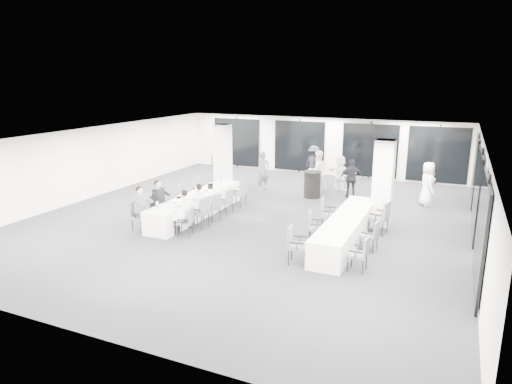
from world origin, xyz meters
TOP-DOWN VIEW (x-y plane):
  - room at (0.89, 1.11)m, footprint 14.04×16.04m
  - column_left at (-2.80, 3.20)m, footprint 0.60×0.60m
  - column_right at (4.20, 1.00)m, footprint 0.60×0.60m
  - banquet_table_main at (-1.83, -0.56)m, footprint 0.90×5.00m
  - banquet_table_side at (3.52, -0.99)m, footprint 0.90×5.00m
  - cocktail_table at (1.09, 3.49)m, footprint 0.76×0.76m
  - chair_main_left_near at (-2.66, -2.67)m, footprint 0.54×0.58m
  - chair_main_left_second at (-2.66, -1.77)m, footprint 0.56×0.59m
  - chair_main_left_mid at (-2.65, -0.93)m, footprint 0.48×0.52m
  - chair_main_left_fourth at (-2.66, -0.11)m, footprint 0.51×0.56m
  - chair_main_left_far at (-2.66, 0.98)m, footprint 0.55×0.59m
  - chair_main_right_near at (-1.00, -2.49)m, footprint 0.53×0.55m
  - chair_main_right_second at (-0.99, -1.66)m, footprint 0.53×0.59m
  - chair_main_right_mid at (-1.00, -0.87)m, footprint 0.57×0.59m
  - chair_main_right_fourth at (-1.00, 0.11)m, footprint 0.49×0.53m
  - chair_main_right_far at (-0.99, 1.15)m, footprint 0.55×0.60m
  - chair_side_left_near at (2.69, -3.15)m, footprint 0.57×0.61m
  - chair_side_left_mid at (2.69, -1.48)m, footprint 0.57×0.60m
  - chair_side_left_far at (2.69, -0.12)m, footprint 0.59×0.63m
  - chair_side_right_near at (4.35, -2.98)m, footprint 0.47×0.52m
  - chair_side_right_mid at (4.35, -1.46)m, footprint 0.49×0.53m
  - chair_side_right_far at (4.36, 0.08)m, footprint 0.61×0.64m
  - seated_guest_a at (-2.49, -2.68)m, footprint 0.50×0.38m
  - seated_guest_b at (-2.49, -1.75)m, footprint 0.50×0.38m
  - seated_guest_c at (-1.16, -2.51)m, footprint 0.50×0.38m
  - seated_guest_d at (-1.16, -1.65)m, footprint 0.50×0.38m
  - standing_guest_a at (-1.16, 3.77)m, footprint 0.84×0.88m
  - standing_guest_b at (0.97, 4.61)m, footprint 1.09×1.06m
  - standing_guest_c at (0.18, 6.64)m, footprint 1.32×1.13m
  - standing_guest_d at (2.53, 4.05)m, footprint 1.20×0.95m
  - standing_guest_e at (5.38, 4.14)m, footprint 0.86×1.04m
  - standing_guest_f at (1.81, 5.13)m, footprint 1.67×1.03m
  - standing_guest_g at (-4.11, 5.05)m, footprint 0.81×0.68m
  - ice_bucket_near at (-1.73, -1.71)m, footprint 0.23×0.23m
  - ice_bucket_far at (-1.83, 0.41)m, footprint 0.20×0.20m
  - water_bottle_a at (-2.00, -2.59)m, footprint 0.08×0.08m
  - water_bottle_b at (-1.63, -0.23)m, footprint 0.07×0.07m
  - water_bottle_c at (-1.91, 1.35)m, footprint 0.07×0.07m
  - plate_a at (-1.84, -1.87)m, footprint 0.20×0.20m
  - plate_b at (-1.76, -2.23)m, footprint 0.18×0.18m
  - plate_c at (-1.72, -1.04)m, footprint 0.21×0.21m
  - wine_glass at (-1.66, -2.68)m, footprint 0.08×0.08m

SIDE VIEW (x-z plane):
  - banquet_table_main at x=-1.83m, z-range 0.00..0.75m
  - banquet_table_side at x=3.52m, z-range 0.00..0.75m
  - chair_main_right_fourth at x=-1.00m, z-range 0.06..0.92m
  - chair_side_right_mid at x=4.35m, z-range 0.06..0.92m
  - chair_main_left_mid at x=-2.65m, z-range 0.06..0.93m
  - chair_main_right_near at x=-1.00m, z-range 0.06..0.93m
  - chair_side_right_near at x=4.35m, z-range 0.06..0.96m
  - chair_main_right_mid at x=-1.00m, z-range 0.07..1.00m
  - chair_main_left_near at x=-2.66m, z-range 0.07..1.00m
  - cocktail_table at x=1.09m, z-range 0.01..1.06m
  - chair_main_left_fourth at x=-2.66m, z-range 0.07..1.01m
  - chair_main_left_far at x=-2.66m, z-range 0.07..1.02m
  - chair_main_left_second at x=-2.66m, z-range 0.07..1.02m
  - chair_side_left_mid at x=2.69m, z-range 0.07..1.02m
  - chair_side_left_near at x=2.69m, z-range 0.07..1.06m
  - chair_main_right_far at x=-0.99m, z-range 0.07..1.06m
  - chair_side_left_far at x=2.69m, z-range 0.07..1.07m
  - chair_main_right_second at x=-0.99m, z-range 0.07..1.09m
  - chair_side_right_far at x=4.36m, z-range 0.07..1.10m
  - plate_a at x=-1.84m, z-range 0.75..0.78m
  - plate_c at x=-1.72m, z-range 0.75..0.78m
  - plate_b at x=-1.76m, z-range 0.75..0.78m
  - seated_guest_a at x=-2.49m, z-range 0.09..1.53m
  - seated_guest_b at x=-2.49m, z-range 0.09..1.53m
  - seated_guest_c at x=-1.16m, z-range 0.09..1.53m
  - seated_guest_d at x=-1.16m, z-range 0.09..1.53m
  - standing_guest_f at x=1.81m, z-range 0.00..1.70m
  - water_bottle_b at x=-1.63m, z-range 0.75..0.96m
  - water_bottle_c at x=-1.91m, z-range 0.75..0.97m
  - ice_bucket_far at x=-1.83m, z-range 0.75..0.97m
  - water_bottle_a at x=-2.00m, z-range 0.75..0.99m
  - ice_bucket_near at x=-1.73m, z-range 0.75..1.01m
  - standing_guest_d at x=2.53m, z-range 0.00..1.80m
  - wine_glass at x=-1.66m, z-range 0.80..1.00m
  - standing_guest_c at x=0.18m, z-range 0.00..1.83m
  - standing_guest_e at x=5.38m, z-range 0.00..1.87m
  - standing_guest_a at x=-1.16m, z-range 0.00..1.89m
  - standing_guest_b at x=0.97m, z-range 0.00..1.96m
  - standing_guest_g at x=-4.11m, z-range 0.00..2.07m
  - room at x=0.89m, z-range -0.03..2.81m
  - column_left at x=-2.80m, z-range 0.00..2.80m
  - column_right at x=4.20m, z-range 0.00..2.80m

